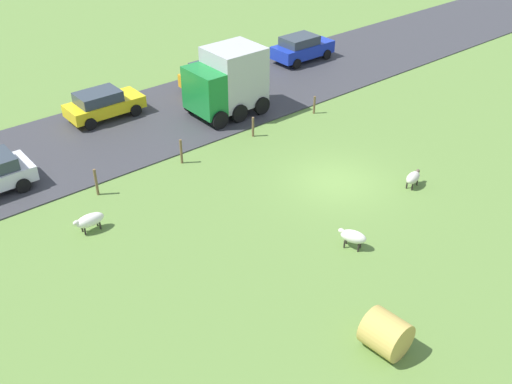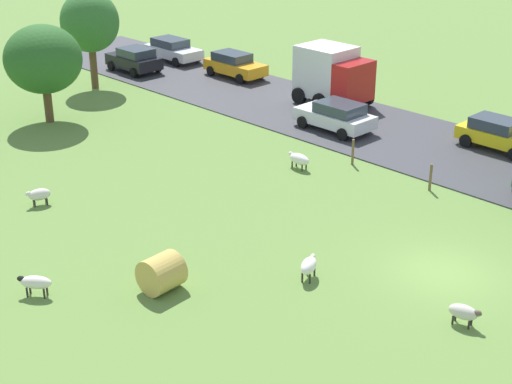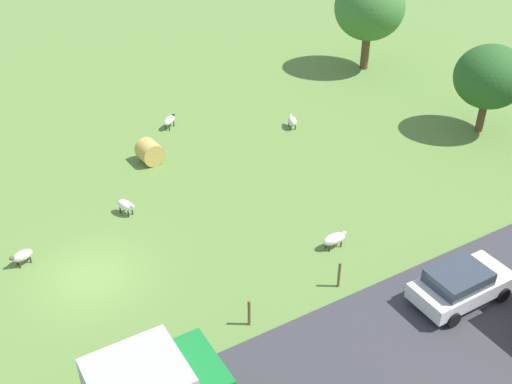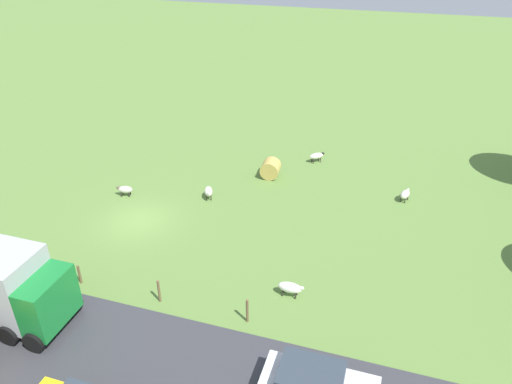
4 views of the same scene
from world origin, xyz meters
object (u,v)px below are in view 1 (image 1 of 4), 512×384
(truck_0, at_px, (227,81))
(car_3, at_px, (217,74))
(car_1, at_px, (103,104))
(car_2, at_px, (302,48))
(sheep_3, at_px, (90,220))
(sheep_0, at_px, (353,237))
(sheep_4, at_px, (413,178))
(hay_bale_0, at_px, (386,334))

(truck_0, relative_size, car_3, 0.87)
(car_1, bearing_deg, car_2, -91.28)
(truck_0, xyz_separation_m, car_2, (3.43, -8.70, -0.99))
(sheep_3, distance_m, car_1, 10.35)
(sheep_0, bearing_deg, truck_0, -15.83)
(sheep_0, distance_m, car_1, 16.36)
(sheep_0, relative_size, car_1, 0.28)
(sheep_4, relative_size, truck_0, 0.27)
(car_2, bearing_deg, hay_bale_0, 142.75)
(sheep_3, height_order, truck_0, truck_0)
(sheep_3, xyz_separation_m, hay_bale_0, (-11.36, -4.22, 0.15))
(hay_bale_0, bearing_deg, car_2, -37.25)
(sheep_0, distance_m, car_3, 16.60)
(sheep_3, bearing_deg, sheep_4, -115.69)
(truck_0, bearing_deg, sheep_3, 115.89)
(truck_0, xyz_separation_m, car_1, (3.74, 5.54, -1.06))
(car_2, bearing_deg, car_1, 88.72)
(car_2, xyz_separation_m, car_3, (-0.17, 7.03, -0.01))
(sheep_3, height_order, hay_bale_0, hay_bale_0)
(sheep_0, height_order, sheep_3, sheep_0)
(sheep_0, bearing_deg, hay_bale_0, 144.03)
(hay_bale_0, height_order, truck_0, truck_0)
(car_3, bearing_deg, sheep_0, 161.69)
(sheep_3, relative_size, car_1, 0.31)
(sheep_0, height_order, truck_0, truck_0)
(sheep_0, height_order, car_1, car_1)
(truck_0, relative_size, car_2, 0.95)
(truck_0, bearing_deg, sheep_0, 164.17)
(truck_0, distance_m, car_1, 6.77)
(sheep_0, xyz_separation_m, sheep_3, (7.29, 7.18, -0.03))
(hay_bale_0, bearing_deg, truck_0, -21.42)
(hay_bale_0, xyz_separation_m, car_3, (19.82, -8.17, 0.27))
(truck_0, bearing_deg, hay_bale_0, 158.58)
(car_2, bearing_deg, car_3, 91.38)
(hay_bale_0, relative_size, car_1, 0.31)
(sheep_3, relative_size, sheep_4, 1.17)
(sheep_4, distance_m, hay_bale_0, 9.83)
(sheep_4, height_order, truck_0, truck_0)
(car_2, bearing_deg, sheep_0, 142.43)
(sheep_4, bearing_deg, car_1, 25.96)
(hay_bale_0, distance_m, truck_0, 17.84)
(sheep_0, relative_size, sheep_3, 0.90)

